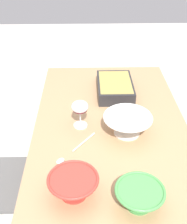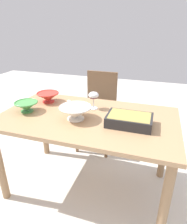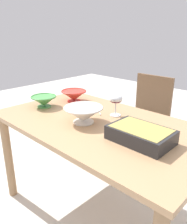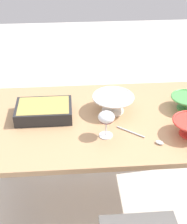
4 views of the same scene
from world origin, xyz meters
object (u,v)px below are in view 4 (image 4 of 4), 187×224
object	(u,v)px
wine_glass	(106,119)
small_bowl	(113,103)
mixing_bowl	(186,102)
dining_table	(103,133)
casserole_dish	(44,110)
serving_spoon	(148,138)

from	to	relation	value
wine_glass	small_bowl	bearing A→B (deg)	-106.52
mixing_bowl	wine_glass	bearing A→B (deg)	24.21
wine_glass	small_bowl	world-z (taller)	wine_glass
mixing_bowl	small_bowl	bearing A→B (deg)	-0.94
dining_table	mixing_bowl	size ratio (longest dim) A/B	7.26
wine_glass	small_bowl	xyz separation A→B (m)	(-0.07, -0.24, -0.05)
dining_table	wine_glass	distance (m)	0.27
dining_table	casserole_dish	size ratio (longest dim) A/B	4.33
wine_glass	mixing_bowl	distance (m)	0.57
dining_table	mixing_bowl	distance (m)	0.54
wine_glass	mixing_bowl	xyz separation A→B (m)	(-0.52, -0.23, -0.06)
mixing_bowl	small_bowl	size ratio (longest dim) A/B	0.78
dining_table	wine_glass	bearing A→B (deg)	88.72
wine_glass	mixing_bowl	size ratio (longest dim) A/B	0.79
serving_spoon	mixing_bowl	bearing A→B (deg)	-135.99
wine_glass	serving_spoon	xyz separation A→B (m)	(-0.23, 0.05, -0.11)
dining_table	serving_spoon	xyz separation A→B (m)	(-0.22, 0.21, 0.11)
dining_table	small_bowl	size ratio (longest dim) A/B	5.66
casserole_dish	small_bowl	size ratio (longest dim) A/B	1.31
wine_glass	serving_spoon	world-z (taller)	wine_glass
casserole_dish	dining_table	bearing A→B (deg)	171.77
casserole_dish	mixing_bowl	bearing A→B (deg)	-178.67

